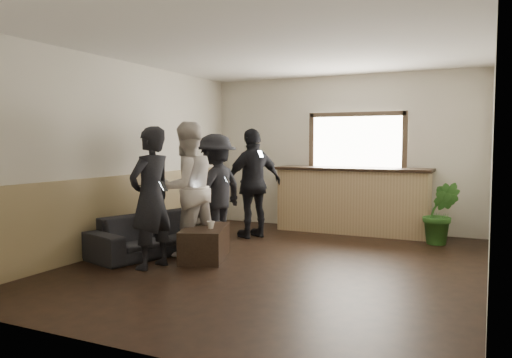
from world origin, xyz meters
The scene contains 12 objects.
ground centered at (0.00, 0.00, 0.00)m, with size 5.00×6.00×0.01m, color black.
room_shell centered at (-0.74, 0.00, 1.47)m, with size 5.01×6.01×2.80m.
bar_counter centered at (0.30, 2.70, 0.64)m, with size 2.70×0.68×2.13m.
sofa centered at (-1.82, -0.15, 0.28)m, with size 1.93×0.75×0.56m, color black.
coffee_table centered at (-1.02, -0.14, 0.22)m, with size 0.54×0.98×0.43m, color black.
cup_a centered at (-1.24, 0.02, 0.48)m, with size 0.12×0.12×0.09m, color silver.
cup_b centered at (-0.88, -0.20, 0.48)m, with size 0.11×0.11×0.10m, color silver.
potted_plant centered at (1.81, 2.23, 0.49)m, with size 0.54×0.44×0.98m, color #2D6623.
person_a centered at (-1.37, -0.86, 0.89)m, with size 0.53×0.71×1.79m.
person_b centered at (-1.37, -0.04, 0.94)m, with size 1.03×1.13×1.88m.
person_c centered at (-1.37, 0.77, 0.86)m, with size 0.82×1.20×1.72m.
person_d centered at (-1.08, 1.54, 0.91)m, with size 0.95×1.14×1.82m.
Camera 1 is at (2.49, -5.93, 1.59)m, focal length 35.00 mm.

